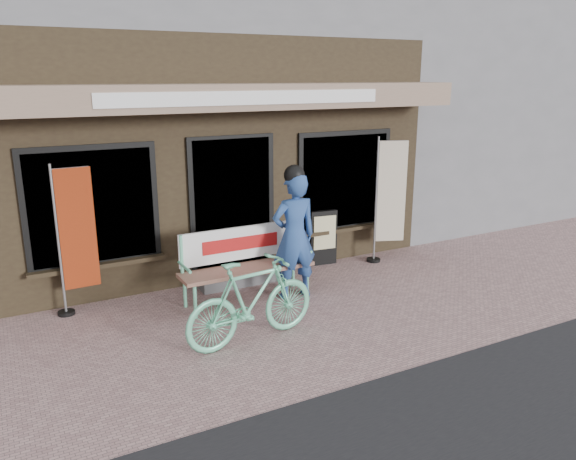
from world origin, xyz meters
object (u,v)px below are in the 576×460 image
menu_stand (323,237)px  nobori_cream (389,198)px  bicycle (252,301)px  nobori_red (75,237)px  person (294,234)px  bench (244,258)px

menu_stand → nobori_cream: bearing=-11.4°
bicycle → nobori_cream: 3.67m
nobori_red → person: bearing=-19.9°
bicycle → menu_stand: 2.97m
person → menu_stand: bearing=45.3°
person → menu_stand: (1.10, 1.00, -0.46)m
bench → nobori_red: 2.23m
person → bicycle: 1.54m
person → bicycle: person is taller
person → nobori_red: size_ratio=0.95×
bicycle → menu_stand: bicycle is taller
person → bicycle: (-1.10, -0.99, -0.41)m
menu_stand → nobori_red: bearing=-170.7°
bench → menu_stand: 1.91m
bicycle → person: bearing=-55.4°
nobori_cream → menu_stand: nobori_cream is taller
bench → person: size_ratio=1.00×
person → menu_stand: person is taller
nobori_cream → nobori_red: bearing=-160.9°
nobori_cream → bicycle: bearing=-131.5°
person → nobori_cream: 2.23m
nobori_red → nobori_cream: (4.88, -0.20, 0.05)m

